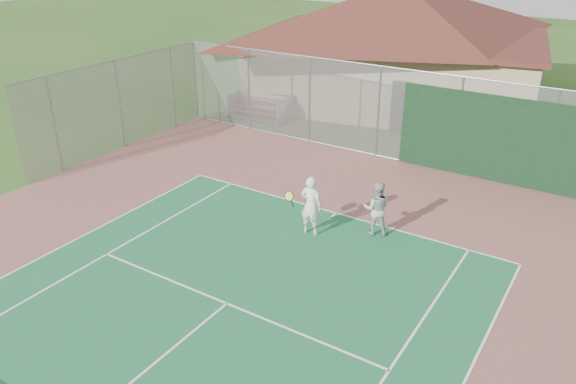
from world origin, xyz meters
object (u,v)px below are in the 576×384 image
object	(u,v)px
clubhouse	(397,40)
player_grey_back	(376,209)
player_white_front	(311,206)
bleachers	(261,105)

from	to	relation	value
clubhouse	player_grey_back	distance (m)	14.02
player_white_front	player_grey_back	distance (m)	1.88
bleachers	player_white_front	distance (m)	11.21
clubhouse	player_white_front	size ratio (longest dim) A/B	8.86
clubhouse	player_white_front	distance (m)	14.49
clubhouse	bleachers	size ratio (longest dim) A/B	5.31
player_white_front	player_grey_back	bearing A→B (deg)	-151.19
player_grey_back	bleachers	bearing A→B (deg)	-62.41
bleachers	player_grey_back	bearing A→B (deg)	-42.17
clubhouse	player_grey_back	xyz separation A→B (m)	(4.90, -12.93, -2.33)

